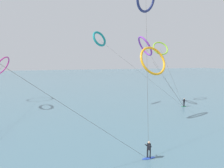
% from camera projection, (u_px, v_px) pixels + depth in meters
% --- Properties ---
extents(sea_water, '(400.00, 200.00, 0.08)m').
position_uv_depth(sea_water, '(63.00, 78.00, 103.54)').
color(sea_water, slate).
rests_on(sea_water, ground).
extents(surfer_emerald, '(1.40, 0.65, 1.70)m').
position_uv_depth(surfer_emerald, '(184.00, 103.00, 37.67)').
color(surfer_emerald, '#199351').
rests_on(surfer_emerald, ground).
extents(surfer_cobalt, '(1.40, 0.73, 1.70)m').
position_uv_depth(surfer_cobalt, '(149.00, 151.00, 17.52)').
color(surfer_cobalt, '#2647B7').
rests_on(surfer_cobalt, ground).
extents(kite_amber, '(13.10, 6.69, 11.57)m').
position_uv_depth(kite_amber, '(153.00, 61.00, 28.46)').
color(kite_amber, orange).
rests_on(kite_amber, ground).
extents(kite_magenta, '(3.73, 42.88, 10.35)m').
position_uv_depth(kite_magenta, '(2.00, 66.00, 41.84)').
color(kite_magenta, '#CC288E').
rests_on(kite_magenta, ground).
extents(kite_lime, '(3.82, 7.50, 13.71)m').
position_uv_depth(kite_lime, '(161.00, 48.00, 41.49)').
color(kite_lime, '#8CC62D').
rests_on(kite_lime, ground).
extents(kite_teal, '(17.93, 7.40, 15.20)m').
position_uv_depth(kite_teal, '(99.00, 39.00, 36.47)').
color(kite_teal, teal).
rests_on(kite_teal, ground).
extents(kite_violet, '(8.81, 6.23, 14.29)m').
position_uv_depth(kite_violet, '(145.00, 46.00, 37.54)').
color(kite_violet, purple).
rests_on(kite_violet, ground).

